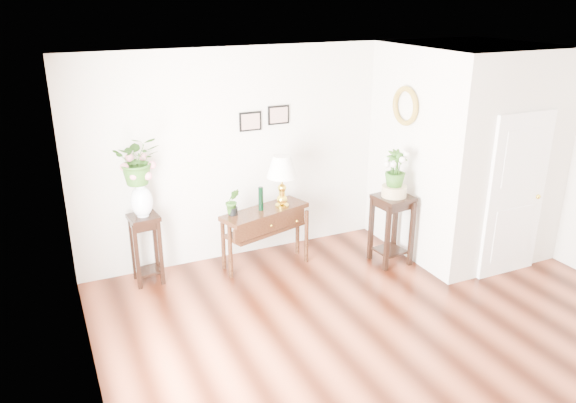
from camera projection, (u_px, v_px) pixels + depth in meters
floor at (407, 343)px, 5.83m from camera, size 6.00×5.50×0.02m
ceiling at (431, 68)px, 4.85m from camera, size 6.00×5.50×0.02m
wall_back at (295, 149)px, 7.68m from camera, size 6.00×0.02×2.80m
wall_left at (89, 282)px, 4.17m from camera, size 0.02×5.50×2.80m
partition at (464, 149)px, 7.67m from camera, size 1.80×1.95×2.80m
door at (516, 196)px, 6.95m from camera, size 0.90×0.05×2.10m
art_print_left at (250, 121)px, 7.25m from camera, size 0.30×0.02×0.25m
art_print_right at (279, 115)px, 7.39m from camera, size 0.30×0.02×0.25m
wall_ornament at (405, 106)px, 7.19m from camera, size 0.07×0.51×0.51m
console_table at (265, 238)px, 7.36m from camera, size 1.25×0.72×0.79m
table_lamp at (282, 181)px, 7.20m from camera, size 0.49×0.49×0.70m
green_vase at (261, 198)px, 7.14m from camera, size 0.08×0.08×0.31m
potted_plant at (233, 202)px, 7.00m from camera, size 0.20×0.17×0.33m
plant_stand_a at (146, 249)px, 6.92m from camera, size 0.38×0.38×0.89m
porcelain_vase at (141, 198)px, 6.69m from camera, size 0.35×0.35×0.46m
lily_arrangement at (138, 160)px, 6.52m from camera, size 0.61×0.55×0.59m
plant_stand_b at (391, 229)px, 7.43m from camera, size 0.49×0.49×0.94m
ceramic_bowl at (394, 190)px, 7.23m from camera, size 0.38×0.38×0.14m
narcissus at (396, 169)px, 7.13m from camera, size 0.32×0.32×0.49m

